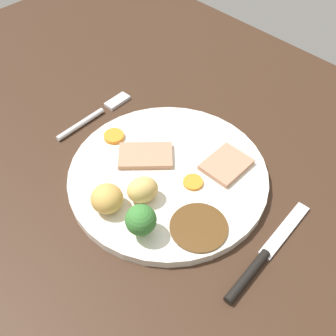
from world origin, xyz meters
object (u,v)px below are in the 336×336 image
meat_slice_main (226,165)px  carrot_coin_back (114,136)px  carrot_coin_front (193,182)px  fork (96,114)px  broccoli_floret (141,220)px  meat_slice_under (145,156)px  knife (262,258)px  roast_potato_left (143,190)px  dinner_plate (168,176)px  roast_potato_right (107,199)px

meat_slice_main → carrot_coin_back: (-16.25, -7.88, -0.08)cm
carrot_coin_front → fork: size_ratio=0.19×
broccoli_floret → meat_slice_under: bearing=135.3°
carrot_coin_front → knife: 14.16cm
roast_potato_left → knife: (16.99, 4.73, -2.79)cm
meat_slice_under → carrot_coin_back: meat_slice_under is taller
meat_slice_under → dinner_plate: bearing=3.6°
roast_potato_left → carrot_coin_front: (3.02, 6.76, -1.62)cm
roast_potato_right → fork: bearing=146.8°
meat_slice_under → carrot_coin_front: meat_slice_under is taller
roast_potato_right → knife: roast_potato_right is taller
carrot_coin_back → knife: carrot_coin_back is taller
meat_slice_main → roast_potato_left: 13.41cm
carrot_coin_back → meat_slice_main: bearing=25.9°
broccoli_floret → fork: size_ratio=0.32×
roast_potato_left → fork: bearing=160.6°
fork → roast_potato_left: bearing=-112.3°
roast_potato_left → carrot_coin_back: roast_potato_left is taller
fork → knife: 36.37cm
meat_slice_main → roast_potato_right: roast_potato_right is taller
carrot_coin_back → fork: size_ratio=0.21×
dinner_plate → roast_potato_left: bearing=-81.1°
fork → roast_potato_right: bearing=-126.0°
roast_potato_left → carrot_coin_back: size_ratio=1.36×
meat_slice_under → carrot_coin_back: bearing=-174.1°
meat_slice_main → roast_potato_right: (-6.44, -17.02, 1.49)cm
roast_potato_left → carrot_coin_back: bearing=158.4°
knife → carrot_coin_front: bearing=77.1°
meat_slice_under → roast_potato_left: size_ratio=1.86×
meat_slice_main → knife: bearing=-31.9°
carrot_coin_front → broccoli_floret: size_ratio=0.59×
dinner_plate → meat_slice_under: size_ratio=3.65×
roast_potato_right → dinner_plate: bearing=82.8°
roast_potato_left → fork: (-19.33, 6.82, -2.85)cm
roast_potato_right → knife: 21.41cm
dinner_plate → meat_slice_under: (-4.51, -0.29, 1.10)cm
dinner_plate → knife: (17.88, -0.98, -0.25)cm
roast_potato_left → roast_potato_right: size_ratio=0.98×
meat_slice_under → roast_potato_left: 7.79cm
meat_slice_under → roast_potato_right: bearing=-71.8°
meat_slice_under → broccoli_floret: bearing=-44.7°
meat_slice_under → broccoli_floret: 13.42cm
meat_slice_under → broccoli_floret: broccoli_floret is taller
roast_potato_right → fork: size_ratio=0.29×
roast_potato_left → fork: 20.69cm
roast_potato_right → meat_slice_main: bearing=69.3°
roast_potato_right → carrot_coin_back: 13.50cm
meat_slice_under → roast_potato_right: 10.44cm
meat_slice_main → fork: (-23.59, -5.81, -1.41)cm
meat_slice_under → broccoli_floret: size_ratio=1.65×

